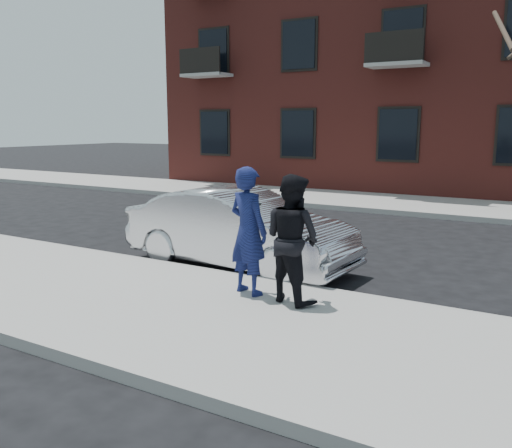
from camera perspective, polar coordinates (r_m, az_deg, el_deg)
The scene contains 9 objects.
ground at distance 8.22m, azimuth -12.73°, elevation -7.87°, with size 100.00×100.00×0.00m, color black.
near_sidewalk at distance 8.02m, azimuth -13.98°, elevation -7.82°, with size 50.00×3.50×0.15m, color #9C9993.
near_curb at distance 9.33m, azimuth -6.24°, elevation -4.97°, with size 50.00×0.10×0.15m, color #999691.
far_sidewalk at distance 17.91m, azimuth 12.58°, elevation 2.28°, with size 50.00×3.50×0.15m, color #9C9993.
far_curb at distance 16.22m, azimuth 10.62°, elevation 1.52°, with size 50.00×0.10×0.15m, color #999691.
apartment_building at distance 24.16m, azimuth 23.20°, elevation 18.25°, with size 24.30×10.30×12.30m.
silver_sedan at distance 9.68m, azimuth -1.80°, elevation -0.51°, with size 1.50×4.29×1.41m, color silver.
man_hoodie at distance 7.65m, azimuth -0.82°, elevation -0.73°, with size 0.76×0.60×1.83m.
man_peacoat at distance 7.34m, azimuth 3.82°, elevation -1.54°, with size 1.01×0.89×1.75m.
Camera 1 is at (5.39, -5.65, 2.55)m, focal length 38.00 mm.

